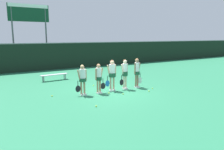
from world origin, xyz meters
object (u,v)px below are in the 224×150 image
tennis_ball_3 (152,88)px  tennis_ball_5 (109,93)px  player_1 (99,76)px  player_2 (112,72)px  tennis_ball_2 (122,85)px  tennis_ball_6 (123,94)px  tennis_ball_1 (96,106)px  player_4 (137,70)px  scoreboard (29,19)px  player_0 (82,78)px  tennis_ball_4 (52,96)px  player_3 (125,72)px  bench_courtside (54,75)px  tennis_ball_7 (149,91)px  tennis_ball_0 (94,85)px

tennis_ball_3 → tennis_ball_5: tennis_ball_5 is taller
player_1 → tennis_ball_5: 1.07m
player_2 → tennis_ball_2: (1.22, 0.85, -1.04)m
tennis_ball_2 → tennis_ball_6: 2.18m
tennis_ball_5 → tennis_ball_1: bearing=-134.5°
player_2 → player_4: size_ratio=1.00×
scoreboard → player_0: bearing=-88.6°
player_0 → tennis_ball_4: 1.84m
player_3 → tennis_ball_3: 1.94m
bench_courtside → player_3: (2.78, -4.77, 0.67)m
player_3 → tennis_ball_6: 1.58m
tennis_ball_5 → tennis_ball_4: bearing=160.0°
player_1 → tennis_ball_5: (0.45, -0.31, -0.92)m
player_3 → player_4: bearing=-8.9°
player_4 → tennis_ball_5: player_4 is taller
tennis_ball_6 → tennis_ball_7: (1.61, -0.24, 0.00)m
player_1 → tennis_ball_6: player_1 is taller
scoreboard → tennis_ball_0: bearing=-79.8°
scoreboard → player_4: bearing=-71.8°
scoreboard → tennis_ball_0: scoreboard is taller
player_3 → tennis_ball_7: bearing=-59.7°
player_0 → tennis_ball_2: 3.31m
tennis_ball_2 → player_0: bearing=-164.1°
player_2 → tennis_ball_6: bearing=-75.5°
player_4 → tennis_ball_4: size_ratio=25.53×
player_1 → tennis_ball_7: size_ratio=23.18×
tennis_ball_1 → tennis_ball_4: bearing=114.0°
player_1 → tennis_ball_0: (0.57, 1.82, -0.92)m
player_1 → player_4: size_ratio=0.92×
tennis_ball_1 → tennis_ball_6: 2.46m
tennis_ball_4 → player_0: bearing=-22.0°
tennis_ball_5 → player_3: bearing=16.5°
scoreboard → tennis_ball_6: bearing=-80.0°
player_0 → tennis_ball_6: (1.91, -0.99, -0.93)m
player_0 → player_1: player_1 is taller
player_1 → tennis_ball_2: player_1 is taller
player_1 → tennis_ball_0: player_1 is taller
player_1 → tennis_ball_6: (1.01, -0.86, -0.92)m
player_4 → tennis_ball_7: (-0.00, -1.13, -1.03)m
tennis_ball_0 → tennis_ball_4: 3.15m
tennis_ball_0 → tennis_ball_1: size_ratio=0.98×
tennis_ball_2 → tennis_ball_6: size_ratio=1.04×
tennis_ball_1 → player_0: bearing=82.4°
scoreboard → tennis_ball_5: size_ratio=85.45×
tennis_ball_7 → tennis_ball_0: bearing=125.0°
tennis_ball_1 → tennis_ball_5: (1.63, 1.66, 0.00)m
scoreboard → player_3: 12.39m
tennis_ball_1 → tennis_ball_5: size_ratio=0.95×
player_0 → player_1: bearing=-8.6°
bench_courtside → tennis_ball_1: bench_courtside is taller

